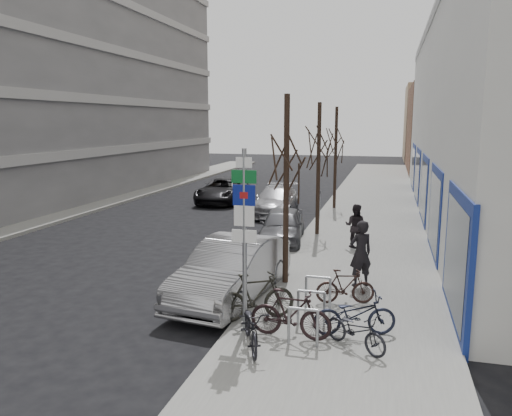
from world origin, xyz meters
The scene contains 25 objects.
ground centered at (0.00, 0.00, 0.00)m, with size 120.00×120.00×0.00m, color black.
sidewalk_east centered at (4.50, 10.00, 0.07)m, with size 5.00×70.00×0.15m, color slate.
sidewalk_west centered at (-11.00, 10.00, 0.07)m, with size 3.00×70.00×0.15m, color slate.
brick_building_far centered at (13.00, 40.00, 4.00)m, with size 12.00×14.00×8.00m, color brown.
tan_building_far centered at (13.50, 55.00, 4.50)m, with size 13.00×12.00×9.00m, color #937A5B.
highway_sign_pole centered at (2.40, -0.01, 2.46)m, with size 0.55×0.10×4.20m.
bike_rack centered at (3.80, 0.60, 0.66)m, with size 0.66×2.26×0.83m.
tree_near centered at (2.60, 3.50, 4.10)m, with size 1.80×1.80×5.50m.
tree_mid centered at (2.60, 10.00, 4.10)m, with size 1.80×1.80×5.50m.
tree_far centered at (2.60, 16.50, 4.10)m, with size 1.80×1.80×5.50m.
meter_front centered at (2.15, 3.00, 0.92)m, with size 0.10×0.08×1.27m.
meter_mid centered at (2.15, 8.50, 0.92)m, with size 0.10×0.08×1.27m.
meter_back centered at (2.15, 14.00, 0.92)m, with size 0.10×0.08×1.27m.
bike_near_left centered at (2.78, -0.84, 0.67)m, with size 0.52×1.70×1.04m, color black.
bike_near_right centered at (3.47, -0.18, 0.70)m, with size 0.54×1.81×1.10m, color black.
bike_mid_curb centered at (4.79, 0.32, 0.70)m, with size 0.55×1.82×1.11m, color black.
bike_mid_inner centered at (2.48, 0.58, 0.73)m, with size 0.57×1.92×1.17m, color black.
bike_far_curb centered at (4.86, -0.35, 0.61)m, with size 0.46×1.52×0.93m, color black.
bike_far_inner centered at (4.43, 2.20, 0.61)m, with size 0.45×1.52×0.92m, color black.
parked_car_front centered at (1.40, 2.16, 0.81)m, with size 1.72×4.93×1.63m, color #98989D.
parked_car_mid centered at (1.39, 8.69, 0.69)m, with size 1.63×4.05×1.38m, color #535359.
parked_car_back centered at (-0.20, 14.67, 0.71)m, with size 2.00×4.92×1.43m, color #9E9EA2.
lane_car centered at (-4.09, 17.54, 0.71)m, with size 2.35×5.10×1.42m, color black.
pedestrian_near centered at (4.71, 3.71, 1.10)m, with size 0.69×0.45×1.89m, color black.
pedestrian_far centered at (4.27, 8.13, 0.97)m, with size 0.61×0.41×1.64m, color black.
Camera 1 is at (5.38, -10.15, 4.77)m, focal length 35.00 mm.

